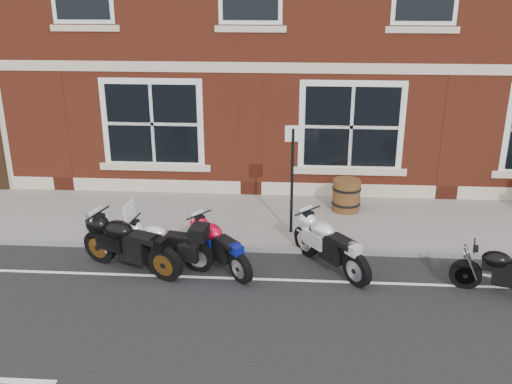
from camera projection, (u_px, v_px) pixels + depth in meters
ground at (286, 285)px, 10.66m from camera, size 80.00×80.00×0.00m
sidewalk at (288, 220)px, 13.45m from camera, size 30.00×3.00×0.12m
kerb at (287, 249)px, 11.97m from camera, size 30.00×0.16×0.12m
moto_touring_silver at (163, 241)px, 11.23m from camera, size 2.00×0.63×1.33m
moto_sport_red at (220, 244)px, 11.16m from camera, size 1.43×1.60×0.91m
moto_sport_black at (130, 242)px, 11.04m from camera, size 2.18×1.07×1.04m
moto_sport_silver at (331, 243)px, 11.11m from camera, size 1.42×1.82×0.98m
moto_naked_black at (503, 269)px, 10.23m from camera, size 1.84×0.66×0.85m
barrel_planter at (346, 195)px, 13.74m from camera, size 0.70×0.70×0.77m
parking_sign at (292, 172)px, 12.20m from camera, size 0.34×0.07×2.41m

